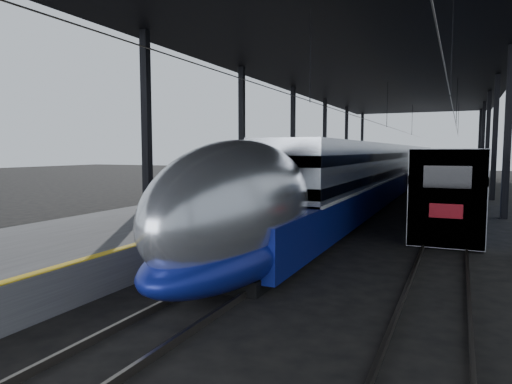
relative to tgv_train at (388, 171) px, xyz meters
The scene contains 7 objects.
ground 26.54m from the tgv_train, 94.33° to the right, with size 160.00×160.00×0.00m, color black.
platform 8.55m from the tgv_train, 130.69° to the right, with size 6.00×80.00×1.00m, color #4C4C4F.
yellow_strip 7.00m from the tgv_train, 112.88° to the right, with size 0.30×80.00×0.01m, color yellow.
rails 7.10m from the tgv_train, 68.66° to the right, with size 6.52×80.00×0.16m.
canopy 9.66m from the tgv_train, 90.89° to the right, with size 18.00×75.00×9.47m.
tgv_train is the anchor object (origin of this frame).
second_train 7.97m from the tgv_train, 51.17° to the left, with size 2.66×56.05×3.66m.
Camera 1 is at (7.42, -12.17, 3.59)m, focal length 32.00 mm.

